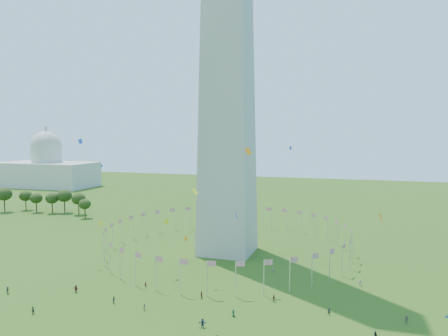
{
  "coord_description": "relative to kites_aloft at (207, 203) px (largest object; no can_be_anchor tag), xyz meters",
  "views": [
    {
      "loc": [
        42.17,
        -86.89,
        39.96
      ],
      "look_at": [
        3.52,
        35.0,
        29.56
      ],
      "focal_mm": 35.0,
      "sensor_mm": 36.0,
      "label": 1
    }
  ],
  "objects": [
    {
      "name": "tree_line_west",
      "position": [
        -110.05,
        67.62,
        -15.44
      ],
      "size": [
        55.11,
        15.3,
        12.1
      ],
      "color": "#314818",
      "rests_on": "ground"
    },
    {
      "name": "capitol_building",
      "position": [
        -182.32,
        156.62,
        2.23
      ],
      "size": [
        70.0,
        35.0,
        46.0
      ],
      "primitive_type": null,
      "color": "beige",
      "rests_on": "ground"
    },
    {
      "name": "ground",
      "position": [
        -2.32,
        -23.38,
        -20.77
      ],
      "size": [
        600.0,
        600.0,
        0.0
      ],
      "primitive_type": "plane",
      "color": "#294A11",
      "rests_on": "ground"
    },
    {
      "name": "flag_ring",
      "position": [
        -2.32,
        26.62,
        -16.27
      ],
      "size": [
        80.24,
        80.24,
        9.0
      ],
      "color": "silver",
      "rests_on": "ground"
    },
    {
      "name": "kites_aloft",
      "position": [
        0.0,
        0.0,
        0.0
      ],
      "size": [
        114.17,
        73.74,
        30.14
      ],
      "color": "blue",
      "rests_on": "ground"
    },
    {
      "name": "crowd",
      "position": [
        9.0,
        -23.96,
        -19.88
      ],
      "size": [
        93.79,
        50.59,
        1.92
      ],
      "color": "#252525",
      "rests_on": "ground"
    }
  ]
}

